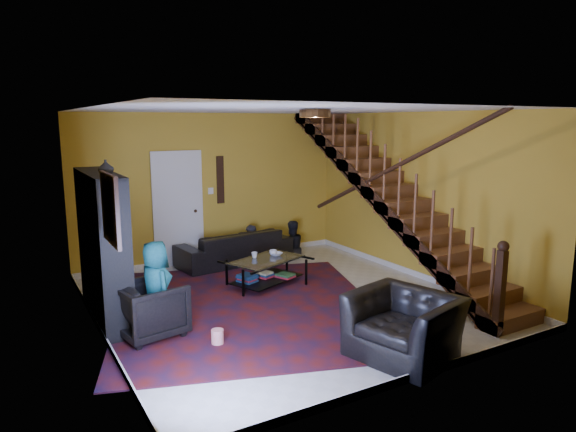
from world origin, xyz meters
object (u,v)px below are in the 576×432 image
at_px(armchair_left, 150,309).
at_px(armchair_right, 404,326).
at_px(coffee_table, 266,271).
at_px(sofa, 234,247).
at_px(bookshelf, 104,250).

distance_m(armchair_left, armchair_right, 3.07).
bearing_deg(coffee_table, armchair_right, -86.87).
distance_m(sofa, armchair_right, 4.55).
bearing_deg(armchair_left, armchair_right, -141.18).
relative_size(sofa, coffee_table, 1.57).
height_order(sofa, coffee_table, sofa).
relative_size(bookshelf, sofa, 0.94).
distance_m(sofa, armchair_left, 3.42).
height_order(bookshelf, armchair_right, bookshelf).
height_order(armchair_right, coffee_table, armchair_right).
distance_m(armchair_right, coffee_table, 3.04).
distance_m(armchair_left, coffee_table, 2.41).
distance_m(bookshelf, armchair_right, 3.96).
bearing_deg(bookshelf, coffee_table, 4.23).
height_order(sofa, armchair_right, armchair_right).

